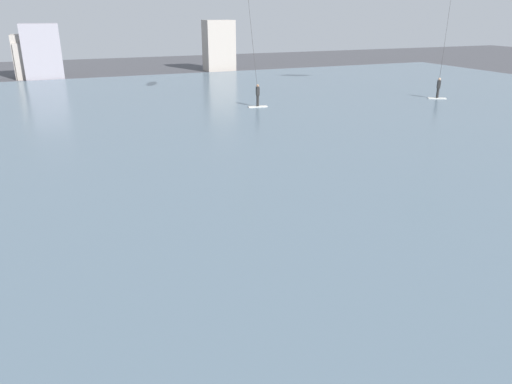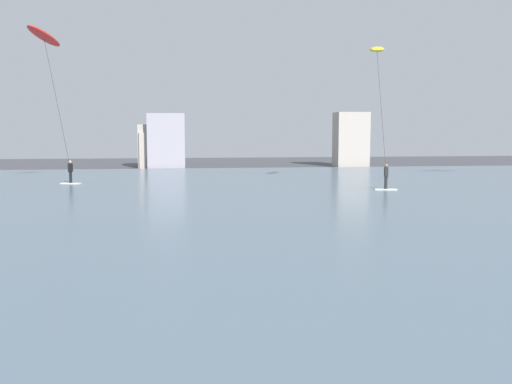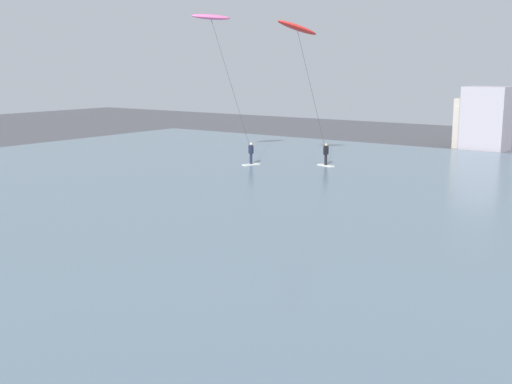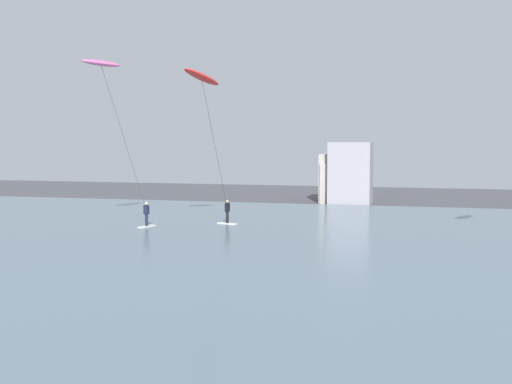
{
  "view_description": "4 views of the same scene",
  "coord_description": "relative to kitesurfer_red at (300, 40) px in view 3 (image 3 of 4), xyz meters",
  "views": [
    {
      "loc": [
        -5.66,
        1.77,
        6.76
      ],
      "look_at": [
        -1.29,
        12.32,
        2.46
      ],
      "focal_mm": 33.84,
      "sensor_mm": 36.0,
      "label": 1
    },
    {
      "loc": [
        -4.84,
        0.24,
        3.87
      ],
      "look_at": [
        -2.64,
        16.85,
        2.04
      ],
      "focal_mm": 39.56,
      "sensor_mm": 36.0,
      "label": 2
    },
    {
      "loc": [
        11.18,
        -0.08,
        7.31
      ],
      "look_at": [
        0.85,
        14.14,
        3.92
      ],
      "focal_mm": 45.98,
      "sensor_mm": 36.0,
      "label": 3
    },
    {
      "loc": [
        1.28,
        -3.68,
        6.11
      ],
      "look_at": [
        -2.34,
        10.03,
        4.96
      ],
      "focal_mm": 48.67,
      "sensor_mm": 36.0,
      "label": 4
    }
  ],
  "objects": [
    {
      "name": "kitesurfer_pink",
      "position": [
        -5.97,
        -1.84,
        0.66
      ],
      "size": [
        3.61,
        4.15,
        10.9
      ],
      "color": "silver",
      "rests_on": "water_bay"
    },
    {
      "name": "kitesurfer_red",
      "position": [
        0.0,
        0.0,
        0.0
      ],
      "size": [
        2.6,
        4.98,
        10.37
      ],
      "color": "silver",
      "rests_on": "water_bay"
    },
    {
      "name": "water_bay",
      "position": [
        13.37,
        -8.23,
        -9.0
      ],
      "size": [
        84.0,
        52.0,
        0.1
      ],
      "primitive_type": "cube",
      "color": "slate",
      "rests_on": "ground"
    }
  ]
}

